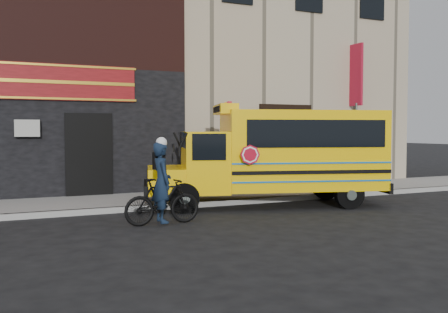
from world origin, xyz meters
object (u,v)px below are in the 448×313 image
(sign_pole, at_px, (356,145))
(cyclist, at_px, (162,184))
(school_bus, at_px, (279,154))
(bicycle, at_px, (163,201))

(sign_pole, relative_size, cyclist, 1.65)
(school_bus, relative_size, cyclist, 3.86)
(school_bus, distance_m, cyclist, 4.30)
(sign_pole, bearing_deg, cyclist, -163.64)
(sign_pole, height_order, bicycle, sign_pole)
(school_bus, xyz_separation_m, bicycle, (-3.99, -1.49, -0.97))
(bicycle, bearing_deg, school_bus, -70.36)
(sign_pole, xyz_separation_m, bicycle, (-7.36, -2.19, -1.16))
(school_bus, relative_size, sign_pole, 2.33)
(sign_pole, xyz_separation_m, cyclist, (-7.36, -2.16, -0.77))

